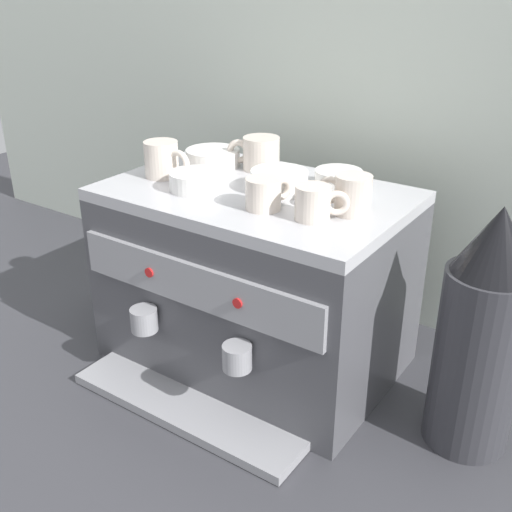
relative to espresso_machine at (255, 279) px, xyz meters
The scene contains 14 objects.
ground_plane 0.20m from the espresso_machine, 90.00° to the left, with size 4.00×4.00×0.00m, color #38383D.
tiled_backsplash_wall 0.51m from the espresso_machine, 90.00° to the left, with size 2.80×0.03×1.11m, color silver.
espresso_machine is the anchor object (origin of this frame).
ceramic_cup_0 0.26m from the espresso_machine, 44.67° to the right, with size 0.07×0.10×0.06m.
ceramic_cup_1 0.29m from the espresso_machine, 120.56° to the left, with size 0.12×0.08×0.07m.
ceramic_cup_2 0.31m from the espresso_machine, 20.82° to the right, with size 0.09×0.07×0.06m.
ceramic_cup_3 0.33m from the espresso_machine, behind, with size 0.12×0.07×0.08m.
ceramic_cup_4 0.33m from the espresso_machine, ahead, with size 0.11×0.07×0.07m.
ceramic_bowl_0 0.26m from the espresso_machine, 147.62° to the right, with size 0.11×0.11×0.04m.
ceramic_bowl_1 0.23m from the espresso_machine, 32.28° to the left, with size 0.12×0.12×0.04m.
ceramic_bowl_2 0.29m from the espresso_machine, 37.74° to the left, with size 0.10×0.10×0.04m.
ceramic_bowl_3 0.30m from the espresso_machine, 153.32° to the left, with size 0.12×0.12×0.04m.
coffee_grinder 0.49m from the espresso_machine, ahead, with size 0.16×0.16×0.48m.
milk_pitcher 0.46m from the espresso_machine, behind, with size 0.09×0.09×0.16m, color #B7B7BC.
Camera 1 is at (0.69, -1.00, 0.83)m, focal length 43.47 mm.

